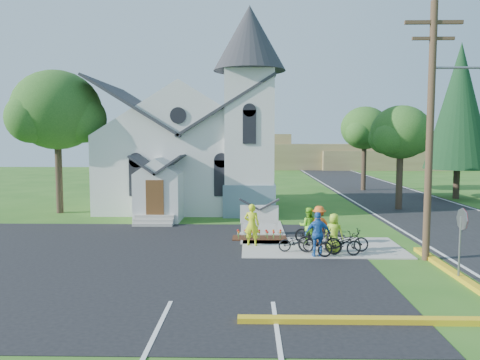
{
  "coord_description": "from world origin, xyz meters",
  "views": [
    {
      "loc": [
        -1.7,
        -19.83,
        4.78
      ],
      "look_at": [
        -2.2,
        5.0,
        2.6
      ],
      "focal_mm": 35.0,
      "sensor_mm": 36.0,
      "label": 1
    }
  ],
  "objects_px": {
    "cyclist_0": "(252,225)",
    "bike_0": "(297,242)",
    "bike_2": "(339,244)",
    "cyclist_4": "(334,233)",
    "church_sign": "(259,215)",
    "cyclist_3": "(319,225)",
    "cyclist_1": "(308,226)",
    "cyclist_2": "(318,234)",
    "bike_4": "(346,240)",
    "stop_sign": "(461,229)",
    "bike_3": "(320,240)",
    "utility_pole": "(432,123)",
    "bike_1": "(314,233)"
  },
  "relations": [
    {
      "from": "bike_0",
      "to": "cyclist_1",
      "type": "height_order",
      "value": "cyclist_1"
    },
    {
      "from": "bike_2",
      "to": "cyclist_4",
      "type": "height_order",
      "value": "cyclist_4"
    },
    {
      "from": "church_sign",
      "to": "stop_sign",
      "type": "xyz_separation_m",
      "value": [
        6.63,
        -7.4,
        0.75
      ]
    },
    {
      "from": "cyclist_2",
      "to": "bike_4",
      "type": "relative_size",
      "value": 0.98
    },
    {
      "from": "utility_pole",
      "to": "cyclist_2",
      "type": "bearing_deg",
      "value": 176.0
    },
    {
      "from": "stop_sign",
      "to": "cyclist_3",
      "type": "distance_m",
      "value": 6.6
    },
    {
      "from": "bike_0",
      "to": "cyclist_2",
      "type": "bearing_deg",
      "value": -142.62
    },
    {
      "from": "stop_sign",
      "to": "cyclist_4",
      "type": "bearing_deg",
      "value": 133.17
    },
    {
      "from": "bike_0",
      "to": "cyclist_2",
      "type": "distance_m",
      "value": 1.22
    },
    {
      "from": "utility_pole",
      "to": "cyclist_1",
      "type": "height_order",
      "value": "utility_pole"
    },
    {
      "from": "cyclist_0",
      "to": "bike_0",
      "type": "bearing_deg",
      "value": 159.52
    },
    {
      "from": "stop_sign",
      "to": "bike_3",
      "type": "bearing_deg",
      "value": 140.95
    },
    {
      "from": "church_sign",
      "to": "bike_3",
      "type": "relative_size",
      "value": 1.19
    },
    {
      "from": "church_sign",
      "to": "cyclist_0",
      "type": "relative_size",
      "value": 1.18
    },
    {
      "from": "bike_1",
      "to": "bike_4",
      "type": "relative_size",
      "value": 0.98
    },
    {
      "from": "utility_pole",
      "to": "cyclist_4",
      "type": "bearing_deg",
      "value": 162.39
    },
    {
      "from": "church_sign",
      "to": "cyclist_3",
      "type": "height_order",
      "value": "cyclist_3"
    },
    {
      "from": "utility_pole",
      "to": "cyclist_1",
      "type": "distance_m",
      "value": 6.8
    },
    {
      "from": "cyclist_2",
      "to": "bike_3",
      "type": "height_order",
      "value": "cyclist_2"
    },
    {
      "from": "cyclist_3",
      "to": "bike_0",
      "type": "bearing_deg",
      "value": 44.42
    },
    {
      "from": "church_sign",
      "to": "bike_2",
      "type": "xyz_separation_m",
      "value": [
        3.15,
        -4.4,
        -0.48
      ]
    },
    {
      "from": "bike_4",
      "to": "bike_3",
      "type": "bearing_deg",
      "value": 109.43
    },
    {
      "from": "bike_3",
      "to": "cyclist_0",
      "type": "bearing_deg",
      "value": 82.02
    },
    {
      "from": "utility_pole",
      "to": "cyclist_3",
      "type": "distance_m",
      "value": 6.45
    },
    {
      "from": "cyclist_1",
      "to": "bike_2",
      "type": "distance_m",
      "value": 2.47
    },
    {
      "from": "cyclist_2",
      "to": "cyclist_0",
      "type": "bearing_deg",
      "value": -38.33
    },
    {
      "from": "cyclist_0",
      "to": "bike_1",
      "type": "bearing_deg",
      "value": -166.29
    },
    {
      "from": "cyclist_4",
      "to": "bike_4",
      "type": "bearing_deg",
      "value": -154.7
    },
    {
      "from": "cyclist_1",
      "to": "cyclist_4",
      "type": "xyz_separation_m",
      "value": [
        0.9,
        -1.42,
        -0.02
      ]
    },
    {
      "from": "cyclist_1",
      "to": "cyclist_2",
      "type": "relative_size",
      "value": 0.92
    },
    {
      "from": "cyclist_1",
      "to": "bike_1",
      "type": "relative_size",
      "value": 0.92
    },
    {
      "from": "church_sign",
      "to": "cyclist_3",
      "type": "distance_m",
      "value": 3.45
    },
    {
      "from": "bike_1",
      "to": "utility_pole",
      "type": "bearing_deg",
      "value": -99.8
    },
    {
      "from": "cyclist_1",
      "to": "cyclist_2",
      "type": "distance_m",
      "value": 2.24
    },
    {
      "from": "cyclist_1",
      "to": "bike_4",
      "type": "distance_m",
      "value": 2.04
    },
    {
      "from": "cyclist_0",
      "to": "bike_2",
      "type": "relative_size",
      "value": 1.0
    },
    {
      "from": "bike_2",
      "to": "stop_sign",
      "type": "bearing_deg",
      "value": -143.69
    },
    {
      "from": "church_sign",
      "to": "bike_1",
      "type": "height_order",
      "value": "church_sign"
    },
    {
      "from": "stop_sign",
      "to": "cyclist_3",
      "type": "height_order",
      "value": "stop_sign"
    },
    {
      "from": "utility_pole",
      "to": "bike_2",
      "type": "height_order",
      "value": "utility_pole"
    },
    {
      "from": "cyclist_1",
      "to": "cyclist_3",
      "type": "relative_size",
      "value": 0.95
    },
    {
      "from": "utility_pole",
      "to": "bike_0",
      "type": "relative_size",
      "value": 6.42
    },
    {
      "from": "church_sign",
      "to": "cyclist_4",
      "type": "distance_m",
      "value": 4.72
    },
    {
      "from": "stop_sign",
      "to": "cyclist_0",
      "type": "xyz_separation_m",
      "value": [
        -7.02,
        4.93,
        -0.8
      ]
    },
    {
      "from": "bike_2",
      "to": "cyclist_4",
      "type": "bearing_deg",
      "value": -6.8
    },
    {
      "from": "church_sign",
      "to": "cyclist_1",
      "type": "distance_m",
      "value": 3.06
    },
    {
      "from": "stop_sign",
      "to": "bike_0",
      "type": "distance_m",
      "value": 6.52
    },
    {
      "from": "church_sign",
      "to": "bike_2",
      "type": "height_order",
      "value": "church_sign"
    },
    {
      "from": "bike_0",
      "to": "utility_pole",
      "type": "bearing_deg",
      "value": -108.3
    },
    {
      "from": "church_sign",
      "to": "cyclist_1",
      "type": "height_order",
      "value": "cyclist_1"
    }
  ]
}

